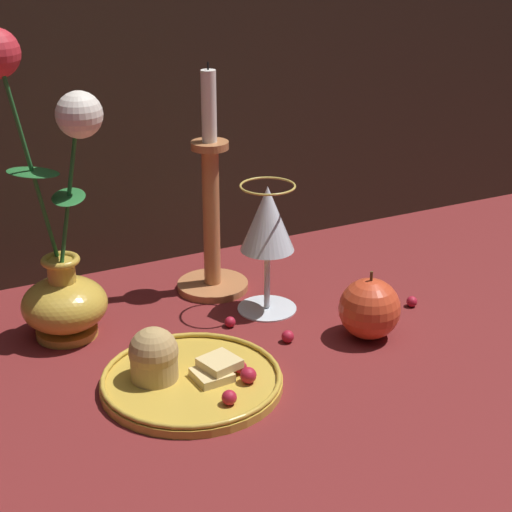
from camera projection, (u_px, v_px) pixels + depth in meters
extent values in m
plane|color=maroon|center=(236.00, 332.00, 1.09)|extent=(2.40, 2.40, 0.00)
cylinder|color=gold|center=(67.00, 331.00, 1.08)|extent=(0.08, 0.08, 0.01)
ellipsoid|color=gold|center=(65.00, 304.00, 1.07)|extent=(0.11, 0.11, 0.07)
cylinder|color=gold|center=(62.00, 274.00, 1.05)|extent=(0.03, 0.03, 0.04)
torus|color=gold|center=(60.00, 260.00, 1.04)|extent=(0.05, 0.05, 0.01)
cylinder|color=#23662D|center=(29.00, 162.00, 0.99)|extent=(0.05, 0.02, 0.25)
ellipsoid|color=#23662D|center=(33.00, 172.00, 1.00)|extent=(0.08, 0.08, 0.00)
cylinder|color=#23662D|center=(70.00, 190.00, 1.01)|extent=(0.04, 0.01, 0.18)
ellipsoid|color=#23662D|center=(69.00, 197.00, 1.02)|extent=(0.06, 0.08, 0.00)
sphere|color=silver|center=(79.00, 115.00, 0.98)|extent=(0.06, 0.06, 0.06)
cylinder|color=gold|center=(192.00, 383.00, 0.97)|extent=(0.21, 0.21, 0.01)
torus|color=gold|center=(191.00, 377.00, 0.97)|extent=(0.21, 0.21, 0.01)
cylinder|color=tan|center=(154.00, 365.00, 0.96)|extent=(0.05, 0.05, 0.03)
sphere|color=tan|center=(153.00, 352.00, 0.96)|extent=(0.06, 0.06, 0.06)
cube|color=#DBBC7A|center=(212.00, 375.00, 0.97)|extent=(0.04, 0.04, 0.01)
cube|color=#DBBC7A|center=(220.00, 363.00, 0.97)|extent=(0.05, 0.05, 0.01)
sphere|color=#AD192D|center=(229.00, 397.00, 0.92)|extent=(0.02, 0.02, 0.02)
sphere|color=#AD192D|center=(248.00, 375.00, 0.96)|extent=(0.02, 0.02, 0.02)
sphere|color=#AD192D|center=(241.00, 367.00, 0.98)|extent=(0.01, 0.01, 0.01)
cylinder|color=silver|center=(267.00, 308.00, 1.15)|extent=(0.08, 0.08, 0.00)
cylinder|color=silver|center=(267.00, 278.00, 1.13)|extent=(0.01, 0.01, 0.08)
cone|color=silver|center=(267.00, 218.00, 1.10)|extent=(0.07, 0.07, 0.09)
cone|color=gold|center=(267.00, 228.00, 1.11)|extent=(0.06, 0.06, 0.06)
torus|color=gold|center=(268.00, 186.00, 1.08)|extent=(0.07, 0.07, 0.00)
cylinder|color=#B77042|center=(213.00, 286.00, 1.21)|extent=(0.10, 0.10, 0.01)
cylinder|color=#B77042|center=(211.00, 218.00, 1.17)|extent=(0.02, 0.02, 0.19)
cylinder|color=#B77042|center=(210.00, 145.00, 1.13)|extent=(0.05, 0.05, 0.01)
cylinder|color=white|center=(209.00, 106.00, 1.11)|extent=(0.02, 0.02, 0.09)
cylinder|color=black|center=(208.00, 66.00, 1.09)|extent=(0.00, 0.00, 0.01)
sphere|color=#D14223|center=(370.00, 309.00, 1.07)|extent=(0.08, 0.08, 0.08)
cylinder|color=#4C3319|center=(371.00, 276.00, 1.05)|extent=(0.00, 0.00, 0.01)
sphere|color=#AD192D|center=(230.00, 322.00, 1.10)|extent=(0.01, 0.01, 0.01)
sphere|color=#AD192D|center=(412.00, 302.00, 1.16)|extent=(0.01, 0.01, 0.01)
sphere|color=#AD192D|center=(288.00, 336.00, 1.06)|extent=(0.02, 0.02, 0.02)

